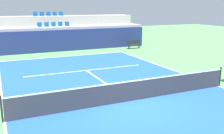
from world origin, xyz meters
name	(u,v)px	position (x,y,z in m)	size (l,w,h in m)	color
ground_plane	(131,101)	(0.00, 0.00, 0.00)	(80.00, 80.00, 0.00)	#4C8C4C
court_surface	(131,101)	(0.00, 0.00, 0.01)	(11.00, 24.00, 0.01)	#1E4C99
baseline_far	(66,56)	(0.00, 11.95, 0.01)	(11.00, 0.10, 0.00)	white
sideline_left	(4,122)	(-5.45, 0.00, 0.01)	(0.10, 24.00, 0.00)	white
sideline_right	(219,86)	(5.45, 0.00, 0.01)	(0.10, 24.00, 0.00)	white
service_line_far	(86,70)	(0.00, 6.40, 0.01)	(8.26, 0.10, 0.00)	white
centre_service_line	(104,83)	(0.00, 3.20, 0.01)	(0.10, 6.40, 0.00)	white
back_wall	(58,41)	(0.00, 14.77, 1.03)	(18.67, 0.30, 2.07)	navy
stands_tier_lower	(55,38)	(0.00, 16.12, 1.16)	(18.67, 2.40, 2.32)	#9E9E99
stands_tier_upper	(50,31)	(0.00, 18.52, 1.64)	(18.67, 2.40, 3.28)	#9E9E99
seating_row_lower	(54,25)	(0.00, 16.22, 2.44)	(3.19, 0.44, 0.44)	#145193
seating_row_upper	(49,15)	(0.00, 18.62, 3.40)	(3.19, 0.44, 0.44)	#145193
tennis_net	(131,91)	(0.00, 0.00, 0.51)	(11.08, 0.08, 1.07)	black
player_bench	(134,44)	(7.58, 13.33, 0.51)	(1.50, 0.40, 0.85)	#232328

